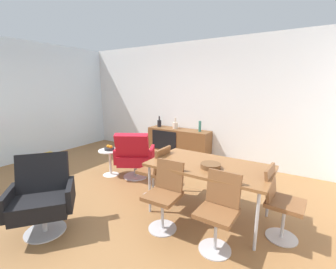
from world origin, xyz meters
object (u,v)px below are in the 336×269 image
vase_cobalt (200,126)px  lounge_chair_red (134,155)px  vase_sculptural_dark (175,125)px  side_table_round (110,159)px  armchair_black_shell (42,195)px  fruit_bowl (109,148)px  dining_table (209,167)px  dining_chair_far_end (280,200)px  dining_chair_near_window (156,170)px  dining_chair_front_right (219,209)px  vase_ceramic_small (159,123)px  sideboard (179,140)px  dining_chair_front_left (165,193)px  wooden_bowl_on_table (211,166)px  magazine_stack (47,159)px

vase_cobalt → lounge_chair_red: 1.77m
vase_sculptural_dark → side_table_round: 1.88m
lounge_chair_red → armchair_black_shell: (0.10, -1.83, 0.00)m
vase_sculptural_dark → fruit_bowl: (-0.49, -1.75, -0.25)m
vase_sculptural_dark → dining_table: (1.74, -2.03, -0.11)m
dining_chair_far_end → side_table_round: dining_chair_far_end is taller
dining_chair_far_end → dining_chair_near_window: 1.78m
dining_chair_front_right → dining_table: bearing=122.1°
vase_sculptural_dark → fruit_bowl: vase_sculptural_dark is taller
vase_ceramic_small → dining_chair_front_right: size_ratio=0.33×
sideboard → lounge_chair_red: bearing=-92.1°
dining_table → fruit_bowl: bearing=172.8°
armchair_black_shell → fruit_bowl: armchair_black_shell is taller
vase_cobalt → dining_chair_front_left: (0.72, -2.59, -0.38)m
dining_chair_front_left → dining_chair_near_window: 0.78m
side_table_round → fruit_bowl: size_ratio=2.60×
vase_cobalt → fruit_bowl: bearing=-123.5°
dining_table → armchair_black_shell: bearing=-138.6°
dining_chair_far_end → lounge_chair_red: 2.62m
wooden_bowl_on_table → vase_sculptural_dark: bearing=130.1°
side_table_round → magazine_stack: side_table_round is taller
magazine_stack → vase_ceramic_small: bearing=52.6°
vase_ceramic_small → dining_chair_front_left: size_ratio=0.33×
magazine_stack → armchair_black_shell: bearing=-29.8°
dining_chair_far_end → side_table_round: (-3.12, 0.28, -0.15)m
armchair_black_shell → side_table_round: 1.81m
dining_chair_near_window → vase_cobalt: bearing=95.2°
vase_ceramic_small → dining_chair_far_end: vase_ceramic_small is taller
sideboard → fruit_bowl: 1.85m
vase_ceramic_small → vase_sculptural_dark: bearing=-0.0°
vase_ceramic_small → dining_chair_near_window: 2.45m
wooden_bowl_on_table → dining_chair_far_end: dining_chair_far_end is taller
lounge_chair_red → magazine_stack: 2.26m
wooden_bowl_on_table → side_table_round: size_ratio=0.50×
dining_chair_front_right → vase_cobalt: bearing=118.8°
vase_cobalt → vase_ceramic_small: vase_ceramic_small is taller
vase_ceramic_small → lounge_chair_red: size_ratio=0.30×
dining_chair_far_end → dining_chair_front_left: size_ratio=1.00×
vase_cobalt → wooden_bowl_on_table: bearing=-62.1°
sideboard → dining_chair_near_window: bearing=-69.7°
dining_chair_far_end → armchair_black_shell: bearing=-150.4°
vase_sculptural_dark → vase_ceramic_small: vase_ceramic_small is taller
sideboard → wooden_bowl_on_table: 2.75m
dining_chair_front_right → dining_chair_near_window: bearing=155.7°
dining_chair_far_end → fruit_bowl: size_ratio=4.28×
dining_chair_front_right → armchair_black_shell: (-1.95, -0.85, -0.00)m
magazine_stack → vase_sculptural_dark: bearing=45.2°
dining_chair_near_window → fruit_bowl: 1.37m
dining_table → lounge_chair_red: lounge_chair_red is taller
sideboard → dining_chair_front_right: bearing=-52.4°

